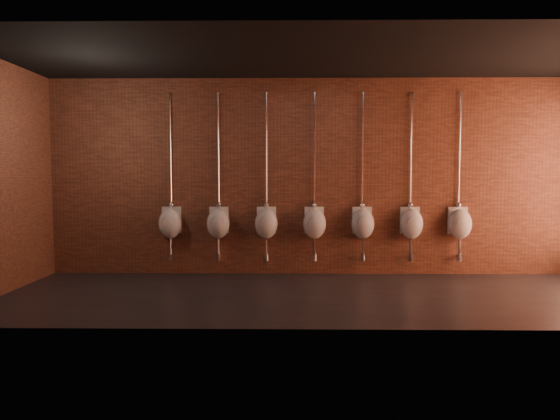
{
  "coord_description": "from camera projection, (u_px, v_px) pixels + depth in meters",
  "views": [
    {
      "loc": [
        -0.37,
        -6.68,
        1.63
      ],
      "look_at": [
        -0.48,
        0.9,
        1.1
      ],
      "focal_mm": 32.0,
      "sensor_mm": 36.0,
      "label": 1
    }
  ],
  "objects": [
    {
      "name": "urinal_0",
      "position": [
        170.0,
        222.0,
        8.11
      ],
      "size": [
        0.38,
        0.33,
        2.72
      ],
      "color": "silver",
      "rests_on": "ground"
    },
    {
      "name": "urinal_5",
      "position": [
        411.0,
        223.0,
        8.05
      ],
      "size": [
        0.38,
        0.33,
        2.72
      ],
      "color": "silver",
      "rests_on": "ground"
    },
    {
      "name": "urinal_4",
      "position": [
        363.0,
        223.0,
        8.06
      ],
      "size": [
        0.38,
        0.33,
        2.72
      ],
      "color": "silver",
      "rests_on": "ground"
    },
    {
      "name": "room_shell",
      "position": [
        315.0,
        146.0,
        6.63
      ],
      "size": [
        8.54,
        3.04,
        3.22
      ],
      "color": "black",
      "rests_on": "ground"
    },
    {
      "name": "urinal_6",
      "position": [
        460.0,
        223.0,
        8.04
      ],
      "size": [
        0.38,
        0.33,
        2.72
      ],
      "color": "silver",
      "rests_on": "ground"
    },
    {
      "name": "ground",
      "position": [
        314.0,
        295.0,
        6.77
      ],
      "size": [
        8.5,
        8.5,
        0.0
      ],
      "primitive_type": "plane",
      "color": "black",
      "rests_on": "ground"
    },
    {
      "name": "urinal_1",
      "position": [
        218.0,
        222.0,
        8.1
      ],
      "size": [
        0.38,
        0.33,
        2.72
      ],
      "color": "silver",
      "rests_on": "ground"
    },
    {
      "name": "urinal_3",
      "position": [
        314.0,
        223.0,
        8.08
      ],
      "size": [
        0.38,
        0.33,
        2.72
      ],
      "color": "silver",
      "rests_on": "ground"
    },
    {
      "name": "urinal_2",
      "position": [
        266.0,
        222.0,
        8.09
      ],
      "size": [
        0.38,
        0.33,
        2.72
      ],
      "color": "silver",
      "rests_on": "ground"
    }
  ]
}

